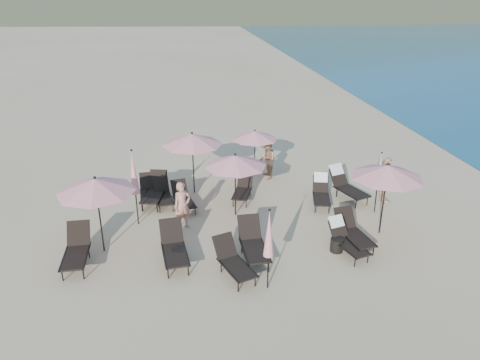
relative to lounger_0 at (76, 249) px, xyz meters
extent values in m
plane|color=#D6BA8C|center=(6.02, -0.67, -0.48)|extent=(800.00, 800.00, 0.00)
cube|color=black|center=(0.00, -0.30, -0.10)|extent=(0.66, 1.29, 0.05)
cube|color=black|center=(0.00, 0.57, 0.21)|extent=(0.66, 0.49, 0.66)
cylinder|color=black|center=(-0.28, -0.83, -0.30)|extent=(0.04, 0.04, 0.36)
cylinder|color=black|center=(-0.28, 0.27, -0.30)|extent=(0.04, 0.04, 0.36)
cylinder|color=black|center=(0.28, -0.83, -0.30)|extent=(0.04, 0.04, 0.36)
cylinder|color=black|center=(0.28, 0.27, -0.30)|extent=(0.04, 0.04, 0.36)
cube|color=black|center=(-0.32, -0.24, -0.09)|extent=(0.04, 1.44, 0.04)
cube|color=black|center=(0.32, -0.24, -0.09)|extent=(0.04, 1.44, 0.04)
cube|color=black|center=(2.82, -0.60, -0.10)|extent=(0.79, 1.36, 0.05)
cube|color=black|center=(2.73, 0.27, 0.22)|extent=(0.71, 0.55, 0.67)
cylinder|color=black|center=(2.59, -1.17, -0.29)|extent=(0.04, 0.04, 0.37)
cylinder|color=black|center=(2.48, -0.06, -0.29)|extent=(0.04, 0.04, 0.37)
cylinder|color=black|center=(3.15, -1.11, -0.29)|extent=(0.04, 0.04, 0.37)
cylinder|color=black|center=(3.04, 0.00, -0.29)|extent=(0.04, 0.04, 0.37)
cube|color=black|center=(2.49, -0.58, -0.09)|extent=(0.18, 1.46, 0.04)
cube|color=black|center=(3.14, -0.52, -0.09)|extent=(0.18, 1.46, 0.04)
cube|color=black|center=(4.49, -1.51, -0.13)|extent=(0.98, 1.33, 0.05)
cube|color=black|center=(4.23, -0.75, 0.16)|extent=(0.73, 0.63, 0.62)
cylinder|color=black|center=(4.42, -2.06, -0.31)|extent=(0.04, 0.04, 0.34)
cylinder|color=black|center=(4.08, -1.10, -0.31)|extent=(0.04, 0.04, 0.34)
cylinder|color=black|center=(4.90, -1.89, -0.31)|extent=(0.04, 0.04, 0.34)
cylinder|color=black|center=(4.56, -0.92, -0.31)|extent=(0.04, 0.04, 0.34)
cube|color=black|center=(4.20, -1.56, -0.12)|extent=(0.48, 1.28, 0.04)
cube|color=black|center=(4.76, -1.36, -0.12)|extent=(0.48, 1.28, 0.04)
cube|color=black|center=(5.11, -0.76, -0.09)|extent=(0.71, 1.33, 0.05)
cube|color=black|center=(5.09, 0.12, 0.23)|extent=(0.69, 0.51, 0.68)
cylinder|color=black|center=(4.84, -1.31, -0.29)|extent=(0.04, 0.04, 0.37)
cylinder|color=black|center=(4.81, -0.19, -0.29)|extent=(0.04, 0.04, 0.37)
cylinder|color=black|center=(5.41, -1.30, -0.29)|extent=(0.04, 0.04, 0.37)
cylinder|color=black|center=(5.38, -0.17, -0.29)|extent=(0.04, 0.04, 0.37)
cube|color=black|center=(4.78, -0.71, -0.08)|extent=(0.08, 1.48, 0.04)
cube|color=black|center=(5.44, -0.70, -0.08)|extent=(0.08, 1.48, 0.04)
cube|color=black|center=(8.35, -0.48, -0.12)|extent=(0.81, 1.30, 0.05)
cube|color=black|center=(8.23, 0.33, 0.18)|extent=(0.69, 0.55, 0.63)
cylinder|color=black|center=(8.16, -1.02, -0.30)|extent=(0.04, 0.04, 0.35)
cylinder|color=black|center=(8.01, 0.02, -0.30)|extent=(0.04, 0.04, 0.35)
cylinder|color=black|center=(8.69, -0.94, -0.30)|extent=(0.04, 0.04, 0.35)
cylinder|color=black|center=(8.53, 0.10, -0.30)|extent=(0.04, 0.04, 0.35)
cube|color=black|center=(8.04, -0.47, -0.11)|extent=(0.25, 1.36, 0.04)
cube|color=black|center=(8.64, -0.38, -0.11)|extent=(0.25, 1.36, 0.04)
cube|color=black|center=(8.02, -0.92, -0.16)|extent=(0.84, 1.20, 0.05)
cube|color=black|center=(7.81, -0.22, 0.10)|extent=(0.65, 0.55, 0.56)
cylinder|color=black|center=(7.92, -1.42, -0.32)|extent=(0.03, 0.03, 0.31)
cylinder|color=black|center=(7.66, -0.53, -0.32)|extent=(0.03, 0.03, 0.31)
cylinder|color=black|center=(8.37, -1.29, -0.32)|extent=(0.03, 0.03, 0.31)
cylinder|color=black|center=(8.11, -0.40, -0.32)|extent=(0.03, 0.03, 0.31)
cube|color=black|center=(7.74, -0.96, -0.15)|extent=(0.38, 1.18, 0.04)
cube|color=black|center=(8.26, -0.80, -0.15)|extent=(0.38, 1.18, 0.04)
cube|color=silver|center=(7.77, -0.10, 0.32)|extent=(0.54, 0.38, 0.34)
cube|color=black|center=(1.97, 3.62, -0.14)|extent=(0.65, 1.18, 0.05)
cube|color=black|center=(1.93, 4.39, 0.14)|extent=(0.61, 0.46, 0.59)
cylinder|color=black|center=(1.75, 3.13, -0.32)|extent=(0.03, 0.03, 0.32)
cylinder|color=black|center=(1.70, 4.11, -0.32)|extent=(0.03, 0.03, 0.32)
cylinder|color=black|center=(2.24, 3.15, -0.32)|extent=(0.03, 0.03, 0.32)
cylinder|color=black|center=(2.19, 4.13, -0.32)|extent=(0.03, 0.03, 0.32)
cube|color=black|center=(1.68, 3.65, -0.13)|extent=(0.11, 1.29, 0.04)
cube|color=black|center=(2.25, 3.68, -0.13)|extent=(0.11, 1.29, 0.04)
cube|color=black|center=(2.12, 3.51, -0.11)|extent=(0.93, 1.38, 0.05)
cube|color=black|center=(2.32, 4.34, 0.20)|extent=(0.75, 0.62, 0.65)
cylinder|color=black|center=(1.73, 3.06, -0.30)|extent=(0.04, 0.04, 0.36)
cylinder|color=black|center=(1.99, 4.12, -0.30)|extent=(0.04, 0.04, 0.36)
cylinder|color=black|center=(2.26, 2.93, -0.30)|extent=(0.04, 0.04, 0.36)
cylinder|color=black|center=(2.52, 3.99, -0.30)|extent=(0.04, 0.04, 0.36)
cube|color=black|center=(1.83, 3.64, -0.10)|extent=(0.38, 1.39, 0.04)
cube|color=black|center=(2.44, 3.49, -0.10)|extent=(0.38, 1.39, 0.04)
cube|color=black|center=(3.25, 2.91, -0.16)|extent=(0.79, 1.19, 0.05)
cube|color=black|center=(3.09, 3.63, 0.11)|extent=(0.64, 0.53, 0.57)
cylinder|color=black|center=(3.12, 2.41, -0.32)|extent=(0.03, 0.03, 0.31)
cylinder|color=black|center=(2.92, 3.33, -0.32)|extent=(0.03, 0.03, 0.31)
cylinder|color=black|center=(3.59, 2.51, -0.32)|extent=(0.03, 0.03, 0.31)
cylinder|color=black|center=(3.38, 3.43, -0.32)|extent=(0.03, 0.03, 0.31)
cube|color=black|center=(2.98, 2.89, -0.15)|extent=(0.30, 1.21, 0.04)
cube|color=black|center=(3.51, 3.01, -0.15)|extent=(0.30, 1.21, 0.04)
cube|color=black|center=(5.37, 3.32, -0.15)|extent=(0.90, 1.23, 0.05)
cube|color=black|center=(5.62, 4.02, 0.12)|extent=(0.68, 0.58, 0.57)
cylinder|color=black|center=(5.00, 2.96, -0.32)|extent=(0.03, 0.03, 0.31)
cylinder|color=black|center=(5.31, 3.86, -0.32)|extent=(0.03, 0.03, 0.31)
cylinder|color=black|center=(5.45, 2.80, -0.32)|extent=(0.03, 0.03, 0.31)
cylinder|color=black|center=(5.76, 3.70, -0.32)|extent=(0.03, 0.03, 0.31)
cube|color=black|center=(5.13, 3.45, -0.15)|extent=(0.44, 1.19, 0.04)
cube|color=black|center=(5.65, 3.27, -0.15)|extent=(0.44, 1.19, 0.04)
cube|color=black|center=(8.15, 2.41, -0.15)|extent=(0.83, 1.22, 0.05)
cube|color=black|center=(8.33, 3.13, 0.12)|extent=(0.66, 0.55, 0.57)
cylinder|color=black|center=(7.80, 2.02, -0.32)|extent=(0.03, 0.03, 0.32)
cylinder|color=black|center=(8.03, 2.94, -0.32)|extent=(0.03, 0.03, 0.32)
cylinder|color=black|center=(8.27, 1.90, -0.32)|extent=(0.03, 0.03, 0.32)
cylinder|color=black|center=(8.50, 2.82, -0.32)|extent=(0.03, 0.03, 0.32)
cube|color=black|center=(7.89, 2.52, -0.14)|extent=(0.35, 1.22, 0.04)
cube|color=black|center=(8.43, 2.38, -0.14)|extent=(0.35, 1.22, 0.04)
cube|color=silver|center=(8.36, 3.26, 0.34)|extent=(0.55, 0.38, 0.35)
cube|color=black|center=(9.45, 2.73, -0.11)|extent=(1.03, 1.40, 0.05)
cube|color=black|center=(9.17, 3.53, 0.20)|extent=(0.77, 0.67, 0.65)
cylinder|color=black|center=(9.37, 2.15, -0.30)|extent=(0.04, 0.04, 0.36)
cylinder|color=black|center=(9.01, 3.17, -0.30)|extent=(0.04, 0.04, 0.36)
cylinder|color=black|center=(9.88, 2.33, -0.30)|extent=(0.04, 0.04, 0.36)
cylinder|color=black|center=(9.52, 3.35, -0.30)|extent=(0.04, 0.04, 0.36)
cube|color=black|center=(9.13, 2.68, -0.10)|extent=(0.51, 1.35, 0.04)
cube|color=black|center=(9.73, 2.89, -0.10)|extent=(0.51, 1.35, 0.04)
cube|color=silver|center=(9.11, 3.67, 0.45)|extent=(0.63, 0.47, 0.39)
cube|color=black|center=(2.53, 3.32, -0.16)|extent=(0.70, 1.15, 0.05)
cube|color=black|center=(2.43, 4.04, 0.10)|extent=(0.61, 0.48, 0.56)
cylinder|color=black|center=(2.36, 2.84, -0.32)|extent=(0.03, 0.03, 0.31)
cylinder|color=black|center=(2.23, 3.76, -0.32)|extent=(0.03, 0.03, 0.31)
cylinder|color=black|center=(2.82, 2.90, -0.32)|extent=(0.03, 0.03, 0.31)
cylinder|color=black|center=(2.70, 3.82, -0.32)|extent=(0.03, 0.03, 0.31)
cube|color=black|center=(2.26, 3.33, -0.15)|extent=(0.20, 1.21, 0.04)
cube|color=black|center=(2.79, 3.40, -0.15)|extent=(0.20, 1.21, 0.04)
cylinder|color=black|center=(0.67, 0.60, 0.67)|extent=(0.05, 0.05, 2.30)
cone|color=#FFA090|center=(0.67, 0.60, 1.71)|extent=(2.30, 2.30, 0.42)
sphere|color=black|center=(0.67, 0.60, 1.95)|extent=(0.09, 0.09, 0.09)
cylinder|color=black|center=(4.99, 2.31, 0.59)|extent=(0.04, 0.04, 2.14)
cone|color=#FFA090|center=(4.99, 2.31, 1.56)|extent=(2.14, 2.14, 0.39)
sphere|color=black|center=(4.99, 2.31, 1.78)|extent=(0.08, 0.08, 0.08)
cylinder|color=black|center=(9.46, 0.34, 0.66)|extent=(0.05, 0.05, 2.28)
cone|color=#FFA090|center=(9.46, 0.34, 1.70)|extent=(2.28, 2.28, 0.41)
sphere|color=black|center=(9.46, 0.34, 1.94)|extent=(0.09, 0.09, 0.09)
cylinder|color=black|center=(3.68, 4.43, 0.66)|extent=(0.05, 0.05, 2.28)
cone|color=#FFA090|center=(3.68, 4.43, 1.70)|extent=(2.28, 2.28, 0.41)
sphere|color=black|center=(3.68, 4.43, 1.93)|extent=(0.09, 0.09, 0.09)
cylinder|color=black|center=(6.30, 5.71, 0.46)|extent=(0.04, 0.04, 1.88)
cone|color=#FFA090|center=(6.30, 5.71, 1.32)|extent=(1.88, 1.88, 0.34)
sphere|color=black|center=(6.30, 5.71, 1.51)|extent=(0.07, 0.07, 0.07)
cylinder|color=black|center=(5.22, -2.01, 0.03)|extent=(0.04, 0.04, 1.02)
cone|color=#FFA090|center=(5.22, -2.01, 1.20)|extent=(0.28, 0.28, 1.30)
sphere|color=black|center=(5.22, -2.01, 1.88)|extent=(0.07, 0.07, 0.07)
cylinder|color=black|center=(9.92, 1.76, 0.01)|extent=(0.04, 0.04, 0.98)
cone|color=#FFA090|center=(9.92, 1.76, 1.13)|extent=(0.27, 0.27, 1.25)
sphere|color=black|center=(9.92, 1.76, 1.78)|extent=(0.06, 0.06, 0.06)
cylinder|color=black|center=(1.64, 2.16, 0.10)|extent=(0.04, 0.04, 1.15)
cone|color=#FFA090|center=(1.64, 2.16, 1.41)|extent=(0.31, 0.31, 1.47)
sphere|color=black|center=(1.64, 2.16, 2.18)|extent=(0.07, 0.07, 0.07)
cylinder|color=black|center=(2.92, -0.34, -0.27)|extent=(0.42, 0.42, 0.42)
cylinder|color=black|center=(7.69, -0.53, -0.26)|extent=(0.40, 0.40, 0.43)
imported|color=#B47661|center=(3.14, 1.66, 0.34)|extent=(0.70, 0.59, 1.64)
imported|color=#AC7958|center=(6.76, 5.38, 0.33)|extent=(0.64, 0.80, 1.61)
imported|color=tan|center=(10.56, 2.48, 0.40)|extent=(0.48, 1.05, 1.76)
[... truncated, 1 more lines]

